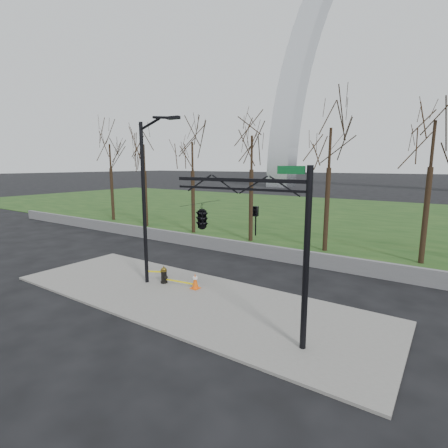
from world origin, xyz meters
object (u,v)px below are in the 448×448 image
Objects in this scene: street_light at (147,192)px; traffic_signal_mast at (219,218)px; fire_hydrant at (164,275)px; traffic_cone at (195,281)px.

traffic_signal_mast is at bearing -20.36° from street_light.
fire_hydrant is 1.83m from traffic_cone.
traffic_cone is at bearing 140.60° from traffic_signal_mast.
traffic_signal_mast is at bearing 0.25° from fire_hydrant.
traffic_cone is 5.33m from traffic_signal_mast.
street_light is at bearing -123.88° from fire_hydrant.
traffic_signal_mast is (4.89, -2.09, 3.65)m from fire_hydrant.
fire_hydrant is 4.25m from street_light.
street_light reaches higher than traffic_signal_mast.
traffic_signal_mast reaches higher than traffic_cone.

